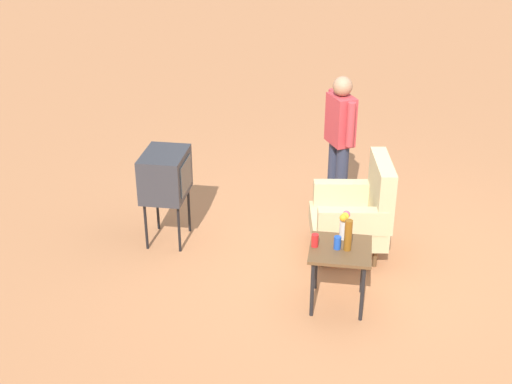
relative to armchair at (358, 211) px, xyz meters
The scene contains 9 objects.
ground_plane 0.52m from the armchair, 69.20° to the right, with size 60.00×60.00×0.00m, color #C17A4C.
armchair is the anchor object (origin of this frame).
side_table 0.97m from the armchair, ahead, with size 0.56×0.56×0.61m.
tv_on_stand 2.05m from the armchair, 88.88° to the right, with size 0.60×0.45×1.03m.
person_standing 1.07m from the armchair, 164.81° to the right, with size 0.51×0.37×1.64m.
soda_can_blue 1.00m from the armchair, 10.33° to the right, with size 0.07×0.07×0.12m, color blue.
bottle_tall_amber 1.01m from the armchair, ahead, with size 0.07×0.07×0.30m, color brown.
soda_can_red 1.04m from the armchair, 21.71° to the right, with size 0.07×0.07×0.12m, color red.
flower_vase 0.82m from the armchair, ahead, with size 0.15×0.10×0.27m.
Camera 1 is at (6.31, 0.06, 3.82)m, focal length 48.27 mm.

